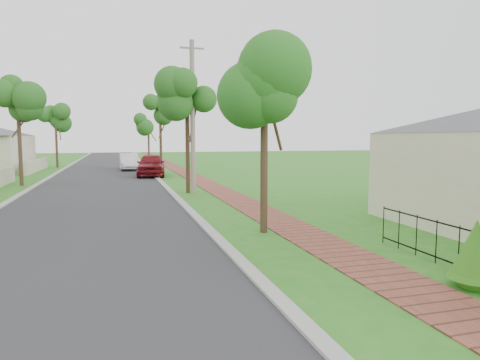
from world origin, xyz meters
name	(u,v)px	position (x,y,z in m)	size (l,w,h in m)	color
ground	(259,327)	(0.00, 0.00, 0.00)	(160.00, 160.00, 0.00)	#28761C
road	(100,187)	(-3.00, 20.00, 0.00)	(7.00, 120.00, 0.02)	#28282B
kerb_right	(164,185)	(0.65, 20.00, 0.00)	(0.30, 120.00, 0.10)	#9E9E99
kerb_left	(31,189)	(-6.65, 20.00, 0.00)	(0.30, 120.00, 0.10)	#9E9E99
sidewalk	(206,184)	(3.25, 20.00, 0.00)	(1.50, 120.00, 0.03)	#93503A
street_trees	(103,114)	(-2.87, 26.84, 4.54)	(10.70, 37.65, 5.89)	#382619
parked_car_red	(151,165)	(0.40, 26.24, 0.83)	(1.95, 4.86, 1.66)	maroon
parked_car_white	(129,162)	(-1.00, 32.99, 0.72)	(1.53, 4.39, 1.45)	white
near_tree	(264,87)	(2.20, 6.10, 4.32)	(2.11, 2.11, 5.43)	#382619
utility_pole	(193,117)	(1.70, 15.54, 3.88)	(1.20, 0.24, 7.64)	gray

